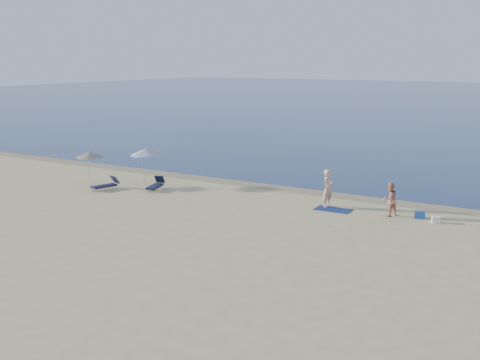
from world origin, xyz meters
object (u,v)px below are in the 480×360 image
person_right (390,199)px  blue_cooler (420,215)px  person_left (328,188)px  umbrella_near (145,151)px

person_right → blue_cooler: size_ratio=3.43×
person_left → blue_cooler: bearing=-80.4°
person_right → umbrella_near: 14.37m
person_right → umbrella_near: umbrella_near is taller
person_right → blue_cooler: person_right is taller
person_right → blue_cooler: 1.51m
person_left → person_right: bearing=-84.8°
person_right → person_left: bearing=-60.9°
blue_cooler → umbrella_near: size_ratio=0.20×
person_left → blue_cooler: 4.54m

